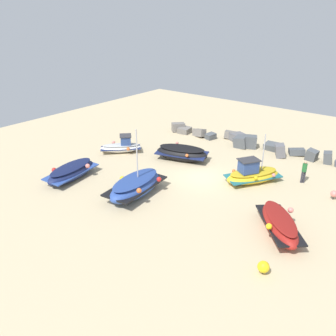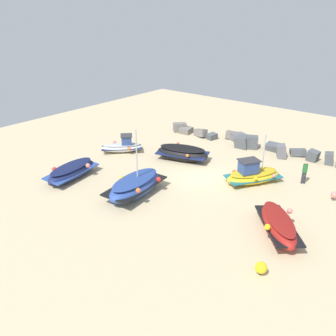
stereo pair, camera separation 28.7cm
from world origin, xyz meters
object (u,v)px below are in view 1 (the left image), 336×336
fishing_boat_0 (182,153)px  fishing_boat_4 (71,172)px  mooring_buoy_0 (334,194)px  person_walking (304,170)px  fishing_boat_1 (121,147)px  fishing_boat_2 (279,224)px  fishing_boat_3 (136,186)px  mooring_buoy_1 (263,267)px  fishing_boat_5 (252,174)px

fishing_boat_0 → fishing_boat_4: bearing=44.7°
mooring_buoy_0 → person_walking: bearing=152.7°
fishing_boat_1 → fishing_boat_4: (1.00, -5.96, 0.08)m
fishing_boat_2 → fishing_boat_4: fishing_boat_2 is taller
fishing_boat_1 → fishing_boat_3: size_ratio=0.73×
fishing_boat_1 → mooring_buoy_0: fishing_boat_1 is taller
fishing_boat_3 → fishing_boat_4: bearing=-84.8°
fishing_boat_1 → fishing_boat_4: size_ratio=0.79×
fishing_boat_1 → mooring_buoy_1: size_ratio=5.36×
fishing_boat_4 → mooring_buoy_0: (15.53, 8.36, -0.14)m
fishing_boat_0 → mooring_buoy_1: size_ratio=6.92×
person_walking → mooring_buoy_0: 2.73m
fishing_boat_5 → fishing_boat_4: bearing=-22.4°
fishing_boat_2 → person_walking: size_ratio=2.46×
fishing_boat_1 → mooring_buoy_1: bearing=-69.2°
fishing_boat_5 → fishing_boat_3: bearing=-6.5°
fishing_boat_4 → person_walking: bearing=-63.0°
fishing_boat_0 → mooring_buoy_0: (11.45, 0.67, -0.20)m
fishing_boat_2 → fishing_boat_4: 14.50m
fishing_boat_3 → fishing_boat_5: size_ratio=1.13×
person_walking → fishing_boat_0: bearing=-114.3°
fishing_boat_2 → fishing_boat_4: (-14.26, -2.61, -0.04)m
fishing_boat_2 → fishing_boat_4: size_ratio=0.91×
fishing_boat_1 → mooring_buoy_1: (15.98, -6.88, -0.08)m
mooring_buoy_0 → mooring_buoy_1: mooring_buoy_1 is taller
fishing_boat_1 → fishing_boat_2: 15.63m
fishing_boat_5 → person_walking: (2.82, 2.10, 0.38)m
fishing_boat_2 → fishing_boat_3: size_ratio=0.85×
fishing_boat_1 → fishing_boat_3: 7.96m
fishing_boat_3 → mooring_buoy_0: fishing_boat_3 is taller
fishing_boat_1 → fishing_boat_5: (11.35, 1.52, 0.11)m
fishing_boat_2 → fishing_boat_1: bearing=36.7°
fishing_boat_0 → fishing_boat_3: fishing_boat_3 is taller
person_walking → mooring_buoy_1: 10.67m
mooring_buoy_0 → mooring_buoy_1: 9.29m
fishing_boat_2 → mooring_buoy_0: 5.89m
fishing_boat_1 → fishing_boat_2: size_ratio=0.87×
fishing_boat_4 → mooring_buoy_1: fishing_boat_4 is taller
fishing_boat_4 → mooring_buoy_1: bearing=-102.6°
fishing_boat_4 → person_walking: size_ratio=2.71×
fishing_boat_2 → fishing_boat_3: bearing=58.9°
fishing_boat_3 → fishing_boat_5: 8.19m
fishing_boat_0 → mooring_buoy_0: fishing_boat_0 is taller
person_walking → mooring_buoy_1: (1.82, -10.50, -0.57)m
fishing_boat_2 → person_walking: bearing=-31.9°
fishing_boat_2 → fishing_boat_5: size_ratio=0.96×
fishing_boat_4 → person_walking: 16.28m
fishing_boat_0 → fishing_boat_5: size_ratio=1.07×
fishing_boat_0 → fishing_boat_3: (1.17, -6.64, 0.06)m
person_walking → fishing_boat_1: bearing=-111.8°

